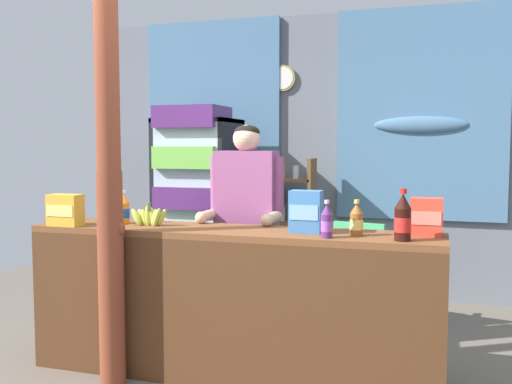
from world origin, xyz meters
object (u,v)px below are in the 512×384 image
(soda_bottle_cola, at_px, (403,219))
(snack_box_choco_powder, at_px, (65,210))
(soda_bottle_iced_tea, at_px, (356,220))
(shopkeeper, at_px, (246,210))
(timber_post, at_px, (109,180))
(snack_box_crackers, at_px, (427,217))
(bottle_shelf_rack, at_px, (289,227))
(snack_box_biscuit, at_px, (306,212))
(drink_fridge, at_px, (197,195))
(soda_bottle_grape_soda, at_px, (327,222))
(banana_bunch, at_px, (149,217))
(plastic_lawn_chair, at_px, (364,265))
(soda_bottle_orange_soda, at_px, (124,209))
(stall_counter, at_px, (225,292))

(soda_bottle_cola, distance_m, snack_box_choco_powder, 2.13)
(soda_bottle_cola, xyz_separation_m, soda_bottle_iced_tea, (-0.26, 0.10, -0.03))
(shopkeeper, bearing_deg, snack_box_choco_powder, -148.03)
(timber_post, distance_m, snack_box_crackers, 1.88)
(bottle_shelf_rack, distance_m, snack_box_choco_powder, 2.32)
(timber_post, relative_size, snack_box_crackers, 11.93)
(snack_box_choco_powder, height_order, snack_box_biscuit, snack_box_biscuit)
(drink_fridge, distance_m, soda_bottle_grape_soda, 2.39)
(bottle_shelf_rack, bearing_deg, soda_bottle_grape_soda, -70.13)
(shopkeeper, relative_size, soda_bottle_cola, 5.60)
(timber_post, distance_m, banana_bunch, 0.42)
(soda_bottle_iced_tea, height_order, snack_box_biscuit, snack_box_biscuit)
(bottle_shelf_rack, distance_m, soda_bottle_grape_soda, 2.21)
(soda_bottle_cola, bearing_deg, drink_fridge, 138.31)
(soda_bottle_iced_tea, relative_size, banana_bunch, 0.77)
(soda_bottle_grape_soda, xyz_separation_m, snack_box_choco_powder, (-1.71, -0.03, 0.01))
(snack_box_choco_powder, bearing_deg, shopkeeper, 31.97)
(timber_post, bearing_deg, shopkeeper, 52.73)
(plastic_lawn_chair, xyz_separation_m, banana_bunch, (-1.23, -1.33, 0.51))
(shopkeeper, bearing_deg, snack_box_biscuit, -40.60)
(soda_bottle_cola, distance_m, banana_bunch, 1.62)
(snack_box_choco_powder, bearing_deg, banana_bunch, 18.11)
(timber_post, height_order, shopkeeper, timber_post)
(shopkeeper, xyz_separation_m, soda_bottle_orange_soda, (-0.72, -0.42, 0.02))
(soda_bottle_iced_tea, height_order, soda_bottle_grape_soda, soda_bottle_grape_soda)
(snack_box_biscuit, height_order, banana_bunch, snack_box_biscuit)
(stall_counter, height_order, bottle_shelf_rack, bottle_shelf_rack)
(drink_fridge, xyz_separation_m, banana_bunch, (0.38, -1.66, -0.00))
(soda_bottle_cola, relative_size, banana_bunch, 1.06)
(bottle_shelf_rack, distance_m, soda_bottle_orange_soda, 2.01)
(drink_fridge, height_order, soda_bottle_grape_soda, drink_fridge)
(soda_bottle_orange_soda, height_order, soda_bottle_grape_soda, soda_bottle_orange_soda)
(soda_bottle_grape_soda, bearing_deg, plastic_lawn_chair, 88.62)
(bottle_shelf_rack, distance_m, soda_bottle_iced_tea, 2.15)
(snack_box_crackers, bearing_deg, banana_bunch, -176.86)
(soda_bottle_grape_soda, height_order, snack_box_choco_powder, soda_bottle_grape_soda)
(soda_bottle_cola, xyz_separation_m, soda_bottle_grape_soda, (-0.41, -0.03, -0.03))
(bottle_shelf_rack, distance_m, shopkeeper, 1.47)
(plastic_lawn_chair, distance_m, soda_bottle_cola, 1.60)
(drink_fridge, bearing_deg, soda_bottle_cola, -41.69)
(shopkeeper, height_order, banana_bunch, shopkeeper)
(bottle_shelf_rack, bearing_deg, banana_bunch, -103.38)
(stall_counter, bearing_deg, drink_fridge, 118.38)
(soda_bottle_orange_soda, height_order, snack_box_biscuit, snack_box_biscuit)
(bottle_shelf_rack, height_order, soda_bottle_cola, bottle_shelf_rack)
(soda_bottle_cola, bearing_deg, plastic_lawn_chair, 104.67)
(timber_post, bearing_deg, snack_box_biscuit, 16.55)
(snack_box_crackers, relative_size, banana_bunch, 0.81)
(soda_bottle_orange_soda, relative_size, snack_box_biscuit, 0.88)
(timber_post, relative_size, bottle_shelf_rack, 1.95)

